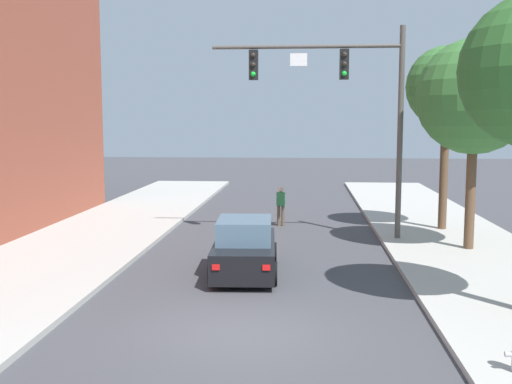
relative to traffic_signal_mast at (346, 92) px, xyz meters
name	(u,v)px	position (x,y,z in m)	size (l,w,h in m)	color
ground_plane	(243,333)	(-2.68, -9.97, -5.35)	(120.00, 120.00, 0.00)	#424247
traffic_signal_mast	(346,92)	(0.00, 0.00, 0.00)	(6.78, 0.38, 7.50)	#514C47
car_lead_black	(245,249)	(-3.13, -5.02, -4.63)	(2.00, 4.32, 1.60)	black
pedestrian_crossing_road	(281,204)	(-2.41, 3.05, -4.44)	(0.36, 0.22, 1.64)	brown
street_tree_second	(474,97)	(3.99, -1.69, -0.25)	(3.73, 3.73, 6.85)	brown
street_tree_third	(447,88)	(3.94, 2.05, 0.25)	(3.10, 3.10, 7.05)	brown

